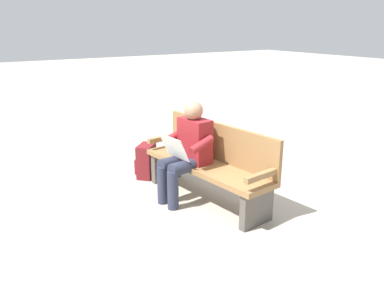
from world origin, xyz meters
name	(u,v)px	position (x,y,z in m)	size (l,w,h in m)	color
ground_plane	(206,199)	(0.00, 0.00, 0.00)	(40.00, 40.00, 0.00)	#A89E8E
bench_near	(211,162)	(0.01, -0.07, 0.46)	(1.84, 0.67, 0.90)	olive
person_seated	(187,149)	(0.13, 0.18, 0.63)	(0.60, 0.60, 1.18)	maroon
backpack	(146,161)	(1.04, 0.27, 0.22)	(0.35, 0.36, 0.46)	maroon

